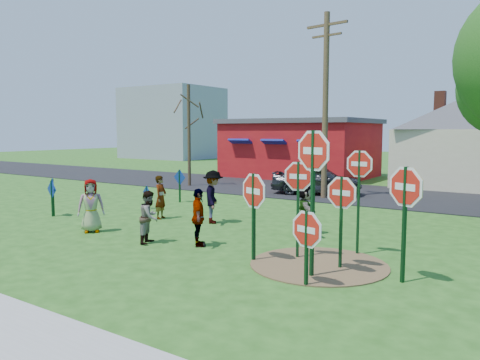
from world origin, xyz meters
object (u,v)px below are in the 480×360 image
(stop_sign_b, at_px, (359,175))
(suv, at_px, (317,179))
(person_a, at_px, (91,206))
(utility_pole, at_px, (325,102))
(stop_sign_c, at_px, (313,169))
(stop_sign_d, at_px, (341,200))
(person_b, at_px, (161,197))
(stop_sign_a, at_px, (254,198))

(stop_sign_b, height_order, suv, stop_sign_b)
(person_a, xyz_separation_m, utility_pole, (2.99, 10.72, 3.59))
(stop_sign_c, xyz_separation_m, stop_sign_d, (0.28, 0.92, -0.74))
(stop_sign_c, bearing_deg, stop_sign_b, 101.70)
(person_b, height_order, utility_pole, utility_pole)
(person_a, bearing_deg, person_b, 35.27)
(suv, relative_size, utility_pole, 0.52)
(stop_sign_d, distance_m, person_b, 7.96)
(stop_sign_c, bearing_deg, stop_sign_d, 89.22)
(stop_sign_b, bearing_deg, stop_sign_d, -84.24)
(stop_sign_c, bearing_deg, utility_pole, 128.52)
(stop_sign_c, height_order, suv, stop_sign_c)
(stop_sign_d, xyz_separation_m, person_a, (-7.85, -0.64, -0.76))
(stop_sign_b, relative_size, person_a, 1.68)
(stop_sign_a, relative_size, stop_sign_b, 0.82)
(stop_sign_a, xyz_separation_m, person_b, (-5.64, 2.75, -0.76))
(stop_sign_a, height_order, stop_sign_d, stop_sign_a)
(stop_sign_d, relative_size, suv, 0.52)
(stop_sign_b, height_order, utility_pole, utility_pole)
(utility_pole, bearing_deg, stop_sign_b, -61.31)
(stop_sign_a, xyz_separation_m, suv, (-3.70, 11.60, -0.75))
(stop_sign_d, height_order, suv, stop_sign_d)
(stop_sign_b, bearing_deg, person_b, 175.44)
(person_a, xyz_separation_m, person_b, (0.23, 2.83, -0.05))
(stop_sign_c, distance_m, suv, 13.21)
(stop_sign_c, bearing_deg, suv, 130.19)
(stop_sign_b, relative_size, person_b, 1.79)
(stop_sign_c, distance_m, person_b, 8.12)
(stop_sign_b, xyz_separation_m, utility_pole, (-4.75, 8.68, 2.39))
(stop_sign_c, height_order, stop_sign_d, stop_sign_c)
(stop_sign_b, distance_m, utility_pole, 10.18)
(person_a, height_order, person_b, person_a)
(stop_sign_d, bearing_deg, stop_sign_a, -157.77)
(stop_sign_b, xyz_separation_m, person_a, (-7.74, -2.04, -1.20))
(person_b, height_order, suv, person_b)
(stop_sign_a, relative_size, utility_pole, 0.27)
(utility_pole, bearing_deg, stop_sign_a, -74.83)
(person_b, bearing_deg, suv, -27.90)
(stop_sign_a, height_order, stop_sign_c, stop_sign_c)
(person_b, bearing_deg, stop_sign_a, -131.51)
(stop_sign_a, bearing_deg, stop_sign_d, 34.41)
(stop_sign_a, bearing_deg, person_a, -160.73)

